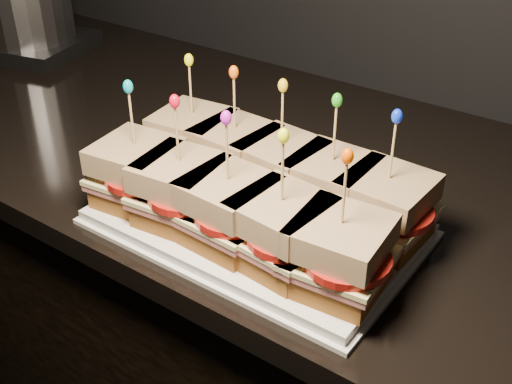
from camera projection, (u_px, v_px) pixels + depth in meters
The scene contains 75 objects.
cabinet at pixel (260, 366), 1.22m from camera, with size 2.26×0.60×0.87m, color black.
granite_slab at pixel (261, 159), 0.98m from camera, with size 2.30×0.64×0.03m, color black.
platter at pixel (256, 224), 0.79m from camera, with size 0.38×0.23×0.02m, color white.
platter_rim at pixel (256, 228), 0.79m from camera, with size 0.39×0.25×0.01m, color white.
sandwich_0_bread_bot at pixel (195, 158), 0.89m from camera, with size 0.09×0.09×0.03m, color brown.
sandwich_0_ham at pixel (194, 148), 0.88m from camera, with size 0.10×0.10×0.01m, color #C9686B.
sandwich_0_cheese at pixel (194, 143), 0.87m from camera, with size 0.10×0.10×0.01m, color #EFE79A.
sandwich_0_tomato at pixel (197, 142), 0.86m from camera, with size 0.09×0.09×0.01m, color red.
sandwich_0_bread_top at pixel (193, 125), 0.86m from camera, with size 0.09×0.09×0.03m, color brown.
sandwich_0_pick at pixel (191, 93), 0.83m from camera, with size 0.00×0.00×0.09m, color tan.
sandwich_0_frill at pixel (189, 60), 0.81m from camera, with size 0.01×0.01×0.02m, color #FAFE0C.
sandwich_1_bread_bot at pixel (236, 174), 0.85m from camera, with size 0.09×0.09×0.03m, color brown.
sandwich_1_ham at pixel (235, 163), 0.84m from camera, with size 0.10×0.10×0.01m, color #C9686B.
sandwich_1_cheese at pixel (235, 158), 0.84m from camera, with size 0.10×0.10×0.01m, color #EFE79A.
sandwich_1_tomato at pixel (240, 157), 0.82m from camera, with size 0.09×0.09×0.01m, color red.
sandwich_1_bread_top at pixel (235, 139), 0.82m from camera, with size 0.09×0.09×0.03m, color brown.
sandwich_1_pick at pixel (234, 106), 0.80m from camera, with size 0.00×0.00×0.09m, color tan.
sandwich_1_frill at pixel (234, 72), 0.77m from camera, with size 0.01×0.01×0.02m, color orange.
sandwich_2_bread_bot at pixel (280, 190), 0.81m from camera, with size 0.09×0.09×0.03m, color brown.
sandwich_2_ham at pixel (281, 179), 0.81m from camera, with size 0.10×0.10×0.01m, color #C9686B.
sandwich_2_cheese at pixel (281, 174), 0.80m from camera, with size 0.10×0.10×0.01m, color #EFE79A.
sandwich_2_tomato at pixel (286, 174), 0.79m from camera, with size 0.09×0.09×0.01m, color red.
sandwich_2_bread_top at pixel (281, 155), 0.79m from camera, with size 0.09×0.09×0.03m, color brown.
sandwich_2_pick at pixel (282, 121), 0.76m from camera, with size 0.00×0.00×0.09m, color tan.
sandwich_2_frill at pixel (283, 85), 0.74m from camera, with size 0.01×0.01×0.02m, color yellow.
sandwich_3_bread_bot at pixel (329, 208), 0.78m from camera, with size 0.09×0.09×0.03m, color brown.
sandwich_3_ham at pixel (330, 197), 0.77m from camera, with size 0.10×0.10×0.01m, color #C9686B.
sandwich_3_cheese at pixel (330, 192), 0.77m from camera, with size 0.10×0.10×0.01m, color #EFE79A.
sandwich_3_tomato at pixel (337, 192), 0.75m from camera, with size 0.09×0.09×0.01m, color red.
sandwich_3_bread_top at pixel (332, 172), 0.75m from camera, with size 0.09×0.09×0.03m, color brown.
sandwich_3_pick at pixel (334, 137), 0.73m from camera, with size 0.00×0.00×0.09m, color tan.
sandwich_3_frill at pixel (337, 100), 0.70m from camera, with size 0.01×0.01×0.02m, color green.
sandwich_4_bread_bot at pixel (383, 228), 0.74m from camera, with size 0.09×0.09×0.03m, color brown.
sandwich_4_ham at pixel (384, 216), 0.74m from camera, with size 0.10×0.10×0.01m, color #C9686B.
sandwich_4_cheese at pixel (385, 211), 0.73m from camera, with size 0.10×0.10×0.01m, color #EFE79A.
sandwich_4_tomato at pixel (393, 211), 0.72m from camera, with size 0.09×0.09×0.01m, color red.
sandwich_4_bread_top at pixel (388, 190), 0.72m from camera, with size 0.09×0.09×0.03m, color brown.
sandwich_4_pick at pixel (392, 154), 0.69m from camera, with size 0.00×0.00×0.09m, color tan.
sandwich_4_frill at pixel (397, 116), 0.67m from camera, with size 0.01×0.01×0.02m, color #0F32E0.
sandwich_5_bread_bot at pixel (140, 192), 0.81m from camera, with size 0.09×0.09×0.03m, color brown.
sandwich_5_ham at pixel (139, 180), 0.80m from camera, with size 0.10×0.10×0.01m, color #C9686B.
sandwich_5_cheese at pixel (138, 176), 0.80m from camera, with size 0.10×0.10×0.01m, color #EFE79A.
sandwich_5_tomato at pixel (141, 175), 0.79m from camera, with size 0.09×0.09×0.01m, color red.
sandwich_5_bread_top at pixel (136, 156), 0.78m from camera, with size 0.09×0.09×0.03m, color brown.
sandwich_5_pick at pixel (132, 122), 0.76m from camera, with size 0.00×0.00×0.09m, color tan.
sandwich_5_frill at pixel (128, 87), 0.74m from camera, with size 0.01×0.01×0.02m, color #06A1B9.
sandwich_6_bread_bot at pixel (182, 210), 0.78m from camera, with size 0.09×0.09×0.03m, color brown.
sandwich_6_ham at pixel (182, 198), 0.77m from camera, with size 0.10×0.10×0.01m, color #C9686B.
sandwich_6_cheese at pixel (181, 193), 0.76m from camera, with size 0.10×0.10×0.01m, color #EFE79A.
sandwich_6_tomato at pixel (185, 193), 0.75m from camera, with size 0.09×0.09×0.01m, color red.
sandwich_6_bread_top at pixel (180, 173), 0.75m from camera, with size 0.09×0.09×0.03m, color brown.
sandwich_6_pick at pixel (177, 138), 0.72m from camera, with size 0.00×0.00×0.09m, color tan.
sandwich_6_frill at pixel (175, 101), 0.70m from camera, with size 0.01×0.01×0.02m, color red.
sandwich_7_bread_bot at pixel (229, 230), 0.74m from camera, with size 0.09×0.09×0.03m, color brown.
sandwich_7_ham at pixel (229, 218), 0.73m from camera, with size 0.10×0.10×0.01m, color #C9686B.
sandwich_7_cheese at pixel (229, 213), 0.73m from camera, with size 0.10×0.10×0.01m, color #EFE79A.
sandwich_7_tomato at pixel (234, 213), 0.71m from camera, with size 0.09×0.09×0.01m, color red.
sandwich_7_bread_top at pixel (228, 192), 0.71m from camera, with size 0.09×0.09×0.03m, color brown.
sandwich_7_pick at pixel (227, 156), 0.69m from camera, with size 0.00×0.00×0.09m, color tan.
sandwich_7_frill at pixel (226, 118), 0.67m from camera, with size 0.01×0.01×0.02m, color #C920CB.
sandwich_8_bread_bot at pixel (280, 252), 0.71m from camera, with size 0.09×0.09×0.03m, color brown.
sandwich_8_ham at pixel (281, 239), 0.70m from camera, with size 0.10×0.10×0.01m, color #C9686B.
sandwich_8_cheese at pixel (281, 234), 0.69m from camera, with size 0.10×0.10×0.01m, color #EFE79A.
sandwich_8_tomato at pixel (287, 235), 0.68m from camera, with size 0.09×0.09×0.01m, color red.
sandwich_8_bread_top at pixel (281, 213), 0.68m from camera, with size 0.09×0.09×0.03m, color brown.
sandwich_8_pick at pixel (282, 175), 0.65m from camera, with size 0.00×0.00×0.09m, color tan.
sandwich_8_frill at pixel (283, 136), 0.63m from camera, with size 0.01×0.01×0.02m, color #F4FE17.
sandwich_9_bread_bot at pixel (337, 276), 0.67m from camera, with size 0.09×0.09×0.03m, color brown.
sandwich_9_ham at pixel (338, 263), 0.66m from camera, with size 0.10×0.10×0.01m, color #C9686B.
sandwich_9_cheese at pixel (339, 258), 0.66m from camera, with size 0.10×0.10×0.01m, color #EFE79A.
sandwich_9_tomato at pixel (347, 259), 0.64m from camera, with size 0.09×0.09×0.01m, color red.
sandwich_9_bread_top at pixel (341, 236), 0.64m from camera, with size 0.09×0.09×0.03m, color brown.
sandwich_9_pick at pixel (344, 197), 0.62m from camera, with size 0.00×0.00×0.09m, color tan.
sandwich_9_frill at pixel (348, 156), 0.60m from camera, with size 0.01×0.01×0.02m, color #F05101.
appliance_base at pixel (29, 44), 1.34m from camera, with size 0.23×0.20×0.03m, color #262628.
Camera 1 is at (0.12, 0.99, 1.36)m, focal length 45.00 mm.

